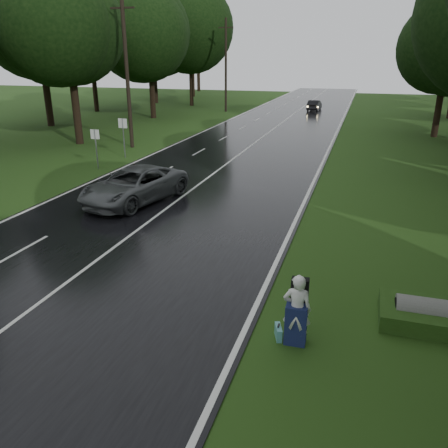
{
  "coord_description": "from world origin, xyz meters",
  "views": [
    {
      "loc": [
        8.13,
        -9.85,
        6.49
      ],
      "look_at": [
        3.9,
        3.82,
        1.1
      ],
      "focal_mm": 35.92,
      "sensor_mm": 36.0,
      "label": 1
    }
  ],
  "objects": [
    {
      "name": "far_car",
      "position": [
        1.86,
        48.86,
        0.66
      ],
      "size": [
        1.55,
        3.87,
        1.25
      ],
      "primitive_type": "imported",
      "rotation": [
        0.0,
        0.0,
        3.08
      ],
      "color": "black",
      "rests_on": "road"
    },
    {
      "name": "tree_left_e",
      "position": [
        -14.43,
        36.41,
        0.0
      ],
      "size": [
        9.51,
        9.51,
        14.85
      ],
      "primitive_type": null,
      "color": "black",
      "rests_on": "ground"
    },
    {
      "name": "grey_car",
      "position": [
        -1.84,
        8.18,
        0.82
      ],
      "size": [
        3.87,
        6.11,
        1.57
      ],
      "primitive_type": "imported",
      "rotation": [
        0.0,
        0.0,
        6.04
      ],
      "color": "#515556",
      "rests_on": "road"
    },
    {
      "name": "road",
      "position": [
        0.0,
        20.0,
        0.02
      ],
      "size": [
        12.0,
        140.0,
        0.04
      ],
      "primitive_type": "cube",
      "color": "black",
      "rests_on": "ground"
    },
    {
      "name": "utility_pole_far",
      "position": [
        -8.5,
        44.56,
        0.0
      ],
      "size": [
        1.8,
        0.28,
        10.64
      ],
      "primitive_type": null,
      "color": "black",
      "rests_on": "ground"
    },
    {
      "name": "road_sign_a",
      "position": [
        -7.2,
        13.55,
        0.0
      ],
      "size": [
        0.57,
        0.1,
        2.38
      ],
      "primitive_type": null,
      "color": "white",
      "rests_on": "ground"
    },
    {
      "name": "utility_pole_mid",
      "position": [
        -8.5,
        20.35,
        0.0
      ],
      "size": [
        1.8,
        0.28,
        10.61
      ],
      "primitive_type": null,
      "color": "black",
      "rests_on": "ground"
    },
    {
      "name": "tree_left_d",
      "position": [
        -13.16,
        20.47,
        0.0
      ],
      "size": [
        10.09,
        10.09,
        15.76
      ],
      "primitive_type": null,
      "color": "black",
      "rests_on": "ground"
    },
    {
      "name": "tree_left_f",
      "position": [
        -15.11,
        49.99,
        0.0
      ],
      "size": [
        10.7,
        10.7,
        16.72
      ],
      "primitive_type": null,
      "color": "black",
      "rests_on": "ground"
    },
    {
      "name": "tree_right_e",
      "position": [
        13.9,
        32.16,
        0.0
      ],
      "size": [
        8.37,
        8.37,
        13.08
      ],
      "primitive_type": null,
      "color": "black",
      "rests_on": "ground"
    },
    {
      "name": "suitcase",
      "position": [
        6.65,
        -0.57,
        0.16
      ],
      "size": [
        0.27,
        0.47,
        0.32
      ],
      "primitive_type": "cube",
      "rotation": [
        0.0,
        0.0,
        0.33
      ],
      "color": "teal",
      "rests_on": "ground"
    },
    {
      "name": "road_sign_b",
      "position": [
        -7.2,
        16.91,
        0.0
      ],
      "size": [
        0.63,
        0.1,
        2.61
      ],
      "primitive_type": null,
      "color": "white",
      "rests_on": "ground"
    },
    {
      "name": "lane_center",
      "position": [
        0.0,
        20.0,
        0.04
      ],
      "size": [
        0.12,
        140.0,
        0.01
      ],
      "primitive_type": "cube",
      "color": "silver",
      "rests_on": "road"
    },
    {
      "name": "culvert",
      "position": [
        10.11,
        1.18,
        0.0
      ],
      "size": [
        1.42,
        0.71,
        0.71
      ],
      "primitive_type": "cylinder",
      "rotation": [
        0.0,
        1.57,
        0.0
      ],
      "color": "slate",
      "rests_on": "ground"
    },
    {
      "name": "ground",
      "position": [
        0.0,
        0.0,
        0.0
      ],
      "size": [
        160.0,
        160.0,
        0.0
      ],
      "primitive_type": "plane",
      "color": "#224213",
      "rests_on": "ground"
    },
    {
      "name": "hitchhiker",
      "position": [
        7.07,
        -0.64,
        0.85
      ],
      "size": [
        0.68,
        0.61,
        1.82
      ],
      "color": "silver",
      "rests_on": "ground"
    }
  ]
}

